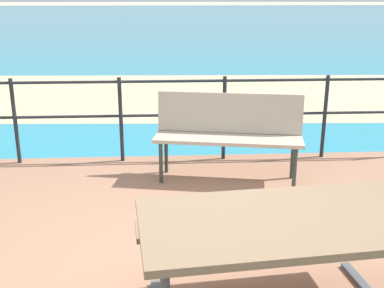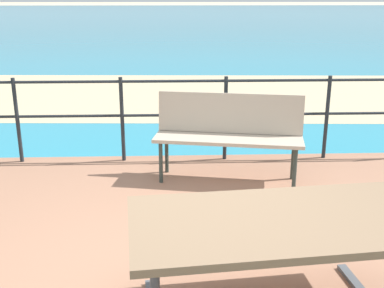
{
  "view_description": "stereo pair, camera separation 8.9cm",
  "coord_description": "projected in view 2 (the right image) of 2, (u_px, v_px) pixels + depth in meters",
  "views": [
    {
      "loc": [
        -0.09,
        -2.76,
        1.91
      ],
      "look_at": [
        0.17,
        1.63,
        0.51
      ],
      "focal_mm": 44.1,
      "sensor_mm": 36.0,
      "label": 1
    },
    {
      "loc": [
        -0.0,
        -2.77,
        1.91
      ],
      "look_at": [
        0.17,
        1.63,
        0.51
      ],
      "focal_mm": 44.1,
      "sensor_mm": 36.0,
      "label": 2
    }
  ],
  "objects": [
    {
      "name": "sea_water",
      "position": [
        173.0,
        17.0,
        41.3
      ],
      "size": [
        90.0,
        90.0,
        0.01
      ],
      "primitive_type": "cube",
      "color": "teal",
      "rests_on": "ground"
    },
    {
      "name": "ground_plane",
      "position": [
        176.0,
        288.0,
        3.22
      ],
      "size": [
        240.0,
        240.0,
        0.0
      ],
      "primitive_type": "plane",
      "color": "beige"
    },
    {
      "name": "park_bench",
      "position": [
        229.0,
        129.0,
        4.82
      ],
      "size": [
        1.55,
        0.69,
        0.89
      ],
      "rotation": [
        0.0,
        0.0,
        -0.19
      ],
      "color": "tan",
      "rests_on": "patio_paving"
    },
    {
      "name": "patio_paving",
      "position": [
        176.0,
        284.0,
        3.21
      ],
      "size": [
        6.4,
        5.2,
        0.06
      ],
      "primitive_type": "cube",
      "color": "#996B51",
      "rests_on": "ground"
    },
    {
      "name": "beach_strip",
      "position": [
        174.0,
        94.0,
        9.41
      ],
      "size": [
        54.15,
        7.1,
        0.01
      ],
      "primitive_type": "cube",
      "rotation": [
        0.0,
        0.0,
        -0.05
      ],
      "color": "tan",
      "rests_on": "ground"
    },
    {
      "name": "picnic_table",
      "position": [
        287.0,
        249.0,
        2.42
      ],
      "size": [
        1.73,
        1.54,
        0.79
      ],
      "rotation": [
        0.0,
        0.0,
        0.1
      ],
      "color": "#7A6047",
      "rests_on": "patio_paving"
    },
    {
      "name": "railing_fence",
      "position": [
        174.0,
        109.0,
        5.35
      ],
      "size": [
        5.94,
        0.04,
        0.98
      ],
      "color": "#1E2328",
      "rests_on": "patio_paving"
    }
  ]
}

